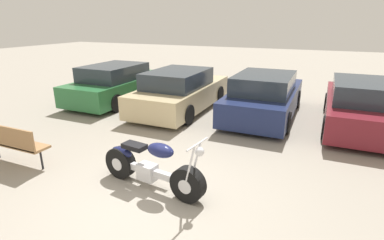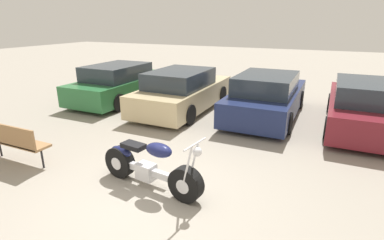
{
  "view_description": "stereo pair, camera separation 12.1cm",
  "coord_description": "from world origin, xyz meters",
  "px_view_note": "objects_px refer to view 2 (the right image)",
  "views": [
    {
      "loc": [
        2.45,
        -3.72,
        2.89
      ],
      "look_at": [
        -0.05,
        1.88,
        0.85
      ],
      "focal_mm": 28.0,
      "sensor_mm": 36.0,
      "label": 1
    },
    {
      "loc": [
        2.56,
        -3.67,
        2.89
      ],
      "look_at": [
        -0.05,
        1.88,
        0.85
      ],
      "focal_mm": 28.0,
      "sensor_mm": 36.0,
      "label": 2
    }
  ],
  "objects_px": {
    "parked_car_green": "(121,83)",
    "park_bench": "(14,139)",
    "parked_car_champagne": "(183,91)",
    "parked_car_navy": "(267,97)",
    "parked_car_maroon": "(365,107)",
    "motorcycle": "(149,167)"
  },
  "relations": [
    {
      "from": "parked_car_green",
      "to": "park_bench",
      "type": "distance_m",
      "value": 5.47
    },
    {
      "from": "parked_car_champagne",
      "to": "park_bench",
      "type": "bearing_deg",
      "value": -104.91
    },
    {
      "from": "parked_car_green",
      "to": "motorcycle",
      "type": "bearing_deg",
      "value": -48.05
    },
    {
      "from": "parked_car_champagne",
      "to": "park_bench",
      "type": "height_order",
      "value": "parked_car_champagne"
    },
    {
      "from": "parked_car_green",
      "to": "parked_car_maroon",
      "type": "bearing_deg",
      "value": 1.91
    },
    {
      "from": "parked_car_green",
      "to": "park_bench",
      "type": "height_order",
      "value": "parked_car_green"
    },
    {
      "from": "parked_car_champagne",
      "to": "parked_car_maroon",
      "type": "xyz_separation_m",
      "value": [
        5.41,
        0.46,
        0.0
      ]
    },
    {
      "from": "parked_car_champagne",
      "to": "parked_car_maroon",
      "type": "relative_size",
      "value": 1.0
    },
    {
      "from": "parked_car_champagne",
      "to": "parked_car_navy",
      "type": "bearing_deg",
      "value": 9.2
    },
    {
      "from": "parked_car_navy",
      "to": "parked_car_maroon",
      "type": "height_order",
      "value": "same"
    },
    {
      "from": "parked_car_green",
      "to": "park_bench",
      "type": "relative_size",
      "value": 2.88
    },
    {
      "from": "parked_car_green",
      "to": "parked_car_navy",
      "type": "height_order",
      "value": "same"
    },
    {
      "from": "parked_car_green",
      "to": "park_bench",
      "type": "bearing_deg",
      "value": -75.73
    },
    {
      "from": "parked_car_champagne",
      "to": "park_bench",
      "type": "distance_m",
      "value": 5.28
    },
    {
      "from": "parked_car_maroon",
      "to": "park_bench",
      "type": "xyz_separation_m",
      "value": [
        -6.77,
        -5.57,
        -0.09
      ]
    },
    {
      "from": "parked_car_green",
      "to": "parked_car_navy",
      "type": "xyz_separation_m",
      "value": [
        5.41,
        0.25,
        0.0
      ]
    },
    {
      "from": "motorcycle",
      "to": "park_bench",
      "type": "bearing_deg",
      "value": -172.86
    },
    {
      "from": "park_bench",
      "to": "parked_car_champagne",
      "type": "bearing_deg",
      "value": 75.09
    },
    {
      "from": "parked_car_navy",
      "to": "park_bench",
      "type": "xyz_separation_m",
      "value": [
        -4.07,
        -5.54,
        -0.09
      ]
    },
    {
      "from": "parked_car_green",
      "to": "parked_car_champagne",
      "type": "bearing_deg",
      "value": -4.08
    },
    {
      "from": "parked_car_navy",
      "to": "park_bench",
      "type": "bearing_deg",
      "value": -126.26
    },
    {
      "from": "parked_car_champagne",
      "to": "parked_car_navy",
      "type": "relative_size",
      "value": 1.0
    }
  ]
}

